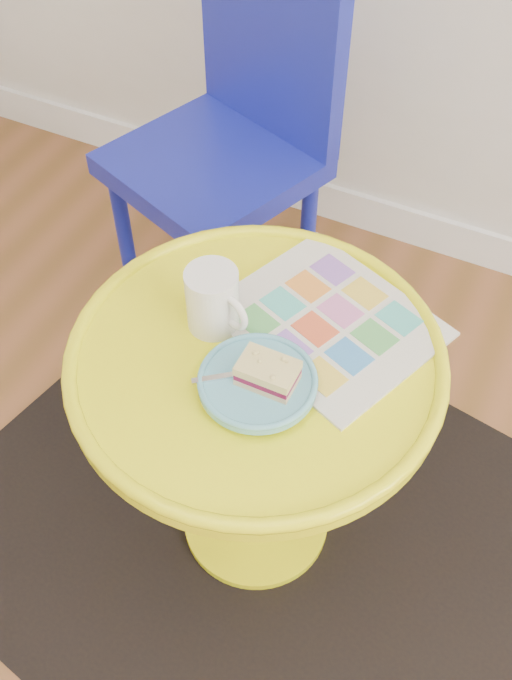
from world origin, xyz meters
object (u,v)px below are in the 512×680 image
at_px(chair, 235,131).
at_px(mug, 214,299).
at_px(plate, 258,383).
at_px(newspaper, 328,321).
at_px(side_table, 256,414).

height_order(chair, mug, chair).
bearing_deg(plate, mug, 143.17).
xyz_separation_m(newspaper, plate, (-0.05, -0.18, 0.02)).
relative_size(chair, plate, 4.98).
bearing_deg(side_table, plate, -62.08).
bearing_deg(chair, mug, -45.35).
bearing_deg(chair, newspaper, -28.54).
xyz_separation_m(mug, plate, (0.13, -0.10, -0.04)).
bearing_deg(newspaper, plate, -82.06).
distance_m(newspaper, mug, 0.20).
xyz_separation_m(side_table, plate, (0.03, -0.06, 0.19)).
bearing_deg(chair, side_table, -39.57).
height_order(chair, plate, chair).
xyz_separation_m(side_table, chair, (-0.36, 0.63, 0.11)).
xyz_separation_m(side_table, mug, (-0.09, 0.03, 0.23)).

